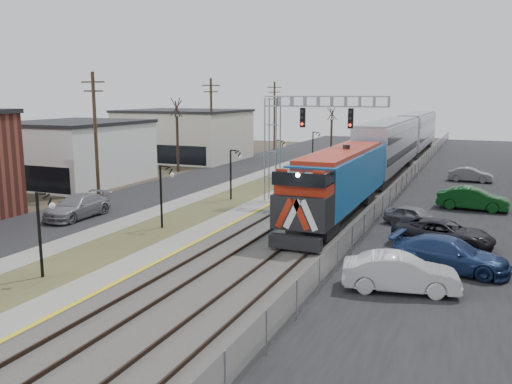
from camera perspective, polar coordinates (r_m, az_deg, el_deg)
The scene contains 23 objects.
street_west at distance 52.44m, azimuth -6.77°, elevation 1.16°, with size 7.00×120.00×0.04m, color black.
sidewalk at distance 50.38m, azimuth -2.32°, elevation 0.88°, with size 2.00×120.00×0.08m, color gray.
grass_median at distance 49.20m, azimuth 0.85°, elevation 0.64°, with size 4.00×120.00×0.06m, color #454A27.
platform at distance 48.16m, azimuth 4.16°, elevation 0.51°, with size 2.00×120.00×0.24m, color gray.
ballast_bed at distance 46.83m, azimuth 9.96°, elevation 0.08°, with size 8.00×120.00×0.20m, color #595651.
parking_lot at distance 45.77m, azimuth 24.75°, elevation -1.06°, with size 16.00×120.00×0.04m, color black.
platform_edge at distance 47.87m, azimuth 5.16°, elevation 0.59°, with size 0.24×120.00×0.01m, color gold.
track_near at distance 47.28m, azimuth 7.61°, elevation 0.46°, with size 1.58×120.00×0.15m.
track_far at distance 46.50m, azimuth 11.77°, elevation 0.16°, with size 1.58×120.00×0.15m.
train at distance 59.56m, azimuth 14.44°, elevation 4.78°, with size 3.00×63.05×5.33m.
signal_gantry at distance 40.20m, azimuth 4.05°, elevation 6.42°, with size 9.00×1.07×8.15m.
lampposts at distance 34.18m, azimuth -9.70°, elevation -0.46°, with size 0.14×62.14×4.00m.
utility_poles at distance 45.33m, azimuth -16.52°, elevation 5.72°, with size 0.28×80.28×10.00m.
fence at distance 45.98m, azimuth 15.09°, elevation 0.57°, with size 0.04×120.00×1.60m, color gray.
buildings_west at distance 49.32m, azimuth -22.86°, elevation 3.35°, with size 14.00×67.00×7.00m.
bare_trees at distance 56.04m, azimuth -5.89°, elevation 4.53°, with size 12.30×42.30×5.95m.
car_lot_b at distance 23.95m, azimuth 14.98°, elevation -8.32°, with size 1.69×4.84×1.59m, color silver.
car_lot_c at distance 31.35m, azimuth 19.11°, elevation -4.22°, with size 2.47×5.35×1.49m, color black.
car_lot_d at distance 27.34m, azimuth 19.72°, elevation -6.26°, with size 2.21×5.44×1.58m, color navy.
car_lot_e at distance 35.61m, azimuth 16.31°, elevation -2.52°, with size 1.52×3.78×1.29m, color slate.
car_lot_f at distance 42.00m, azimuth 21.85°, elevation -0.71°, with size 1.71×4.89×1.61m, color #0D4416.
car_street_b at distance 38.41m, azimuth -18.27°, elevation -1.52°, with size 2.15×5.29×1.54m, color gray.
car_lot_g at distance 55.36m, azimuth 21.64°, elevation 1.65°, with size 1.39×3.98×1.31m, color slate.
Camera 1 is at (14.15, -9.98, 8.31)m, focal length 38.00 mm.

